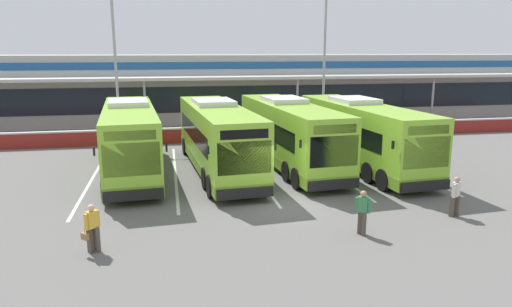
% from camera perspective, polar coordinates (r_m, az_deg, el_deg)
% --- Properties ---
extents(ground_plane, '(200.00, 200.00, 0.00)m').
position_cam_1_polar(ground_plane, '(19.97, 2.74, -6.28)').
color(ground_plane, '#605E5B').
extents(terminal_building, '(70.00, 13.00, 6.00)m').
position_cam_1_polar(terminal_building, '(45.63, -5.17, 8.16)').
color(terminal_building, '#B7B7B2').
rests_on(terminal_building, ground).
extents(red_barrier_wall, '(60.00, 0.40, 1.10)m').
position_cam_1_polar(red_barrier_wall, '(33.69, -2.99, 2.45)').
color(red_barrier_wall, maroon).
rests_on(red_barrier_wall, ground).
extents(coach_bus_leftmost, '(3.72, 12.31, 3.78)m').
position_cam_1_polar(coach_bus_leftmost, '(25.70, -15.11, 1.67)').
color(coach_bus_leftmost, '#8CC633').
rests_on(coach_bus_leftmost, ground).
extents(coach_bus_left_centre, '(3.72, 12.31, 3.78)m').
position_cam_1_polar(coach_bus_left_centre, '(25.19, -4.72, 1.85)').
color(coach_bus_left_centre, '#8CC633').
rests_on(coach_bus_left_centre, ground).
extents(coach_bus_centre, '(3.72, 12.31, 3.78)m').
position_cam_1_polar(coach_bus_centre, '(26.42, 4.04, 2.36)').
color(coach_bus_centre, '#8CC633').
rests_on(coach_bus_centre, ground).
extents(coach_bus_right_centre, '(3.72, 12.31, 3.78)m').
position_cam_1_polar(coach_bus_right_centre, '(26.78, 12.67, 2.22)').
color(coach_bus_right_centre, '#8CC633').
rests_on(coach_bus_right_centre, ground).
extents(bay_stripe_far_west, '(0.14, 13.00, 0.01)m').
position_cam_1_polar(bay_stripe_far_west, '(25.52, -19.30, -2.79)').
color(bay_stripe_far_west, silver).
rests_on(bay_stripe_far_west, ground).
extents(bay_stripe_west, '(0.14, 13.00, 0.01)m').
position_cam_1_polar(bay_stripe_west, '(25.21, -9.82, -2.44)').
color(bay_stripe_west, silver).
rests_on(bay_stripe_west, ground).
extents(bay_stripe_mid_west, '(0.14, 13.00, 0.01)m').
position_cam_1_polar(bay_stripe_mid_west, '(25.60, -0.38, -2.02)').
color(bay_stripe_mid_west, silver).
rests_on(bay_stripe_mid_west, ground).
extents(bay_stripe_centre, '(0.14, 13.00, 0.01)m').
position_cam_1_polar(bay_stripe_centre, '(26.65, 8.54, -1.58)').
color(bay_stripe_centre, silver).
rests_on(bay_stripe_centre, ground).
extents(bay_stripe_mid_east, '(0.14, 13.00, 0.01)m').
position_cam_1_polar(bay_stripe_mid_east, '(28.30, 16.60, -1.14)').
color(bay_stripe_mid_east, silver).
rests_on(bay_stripe_mid_east, ground).
extents(pedestrian_with_handbag, '(0.59, 0.55, 1.62)m').
position_cam_1_polar(pedestrian_with_handbag, '(16.09, -19.39, -8.48)').
color(pedestrian_with_handbag, '#4C4238').
rests_on(pedestrian_with_handbag, ground).
extents(pedestrian_in_dark_coat, '(0.48, 0.40, 1.62)m').
position_cam_1_polar(pedestrian_in_dark_coat, '(19.95, 23.18, -4.70)').
color(pedestrian_in_dark_coat, '#4C4238').
rests_on(pedestrian_in_dark_coat, ground).
extents(pedestrian_child, '(0.50, 0.41, 1.62)m').
position_cam_1_polar(pedestrian_child, '(17.02, 12.89, -6.86)').
color(pedestrian_child, '#4C4238').
rests_on(pedestrian_child, ground).
extents(lamp_post_west, '(3.24, 0.28, 11.00)m').
position_cam_1_polar(lamp_post_west, '(35.11, -16.86, 11.76)').
color(lamp_post_west, '#9E9EA3').
rests_on(lamp_post_west, ground).
extents(lamp_post_centre, '(3.24, 0.28, 11.00)m').
position_cam_1_polar(lamp_post_centre, '(37.86, 8.37, 12.17)').
color(lamp_post_centre, '#9E9EA3').
rests_on(lamp_post_centre, ground).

